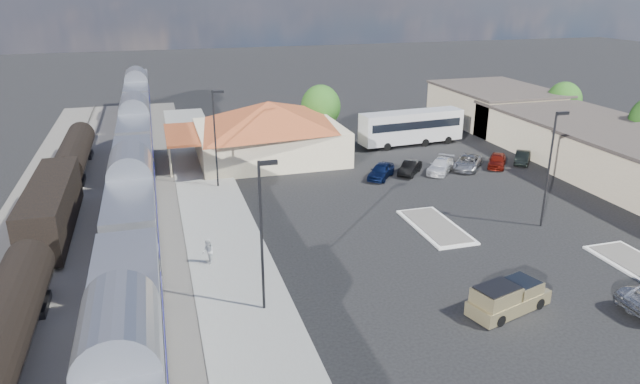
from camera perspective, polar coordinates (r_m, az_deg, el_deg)
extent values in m
plane|color=black|center=(41.68, 7.83, -5.23)|extent=(280.00, 280.00, 0.00)
cube|color=#4C4944|center=(46.03, -21.39, -3.91)|extent=(16.00, 100.00, 0.12)
cube|color=gray|center=(44.07, -9.89, -3.77)|extent=(5.50, 92.00, 0.18)
cube|color=silver|center=(42.71, -18.10, -1.00)|extent=(3.00, 20.00, 5.00)
cube|color=black|center=(43.72, -17.71, -4.37)|extent=(2.20, 16.00, 0.60)
cube|color=silver|center=(62.84, -17.86, 5.62)|extent=(3.00, 20.00, 5.00)
cube|color=black|center=(63.53, -17.60, 3.22)|extent=(2.20, 16.00, 0.60)
cube|color=silver|center=(83.40, -17.74, 9.01)|extent=(3.00, 20.00, 5.00)
cube|color=black|center=(83.92, -17.54, 7.17)|extent=(2.20, 16.00, 0.60)
cylinder|color=black|center=(32.47, -29.01, -11.37)|extent=(2.80, 14.00, 2.80)
cube|color=black|center=(33.37, -28.48, -14.04)|extent=(2.20, 12.00, 0.60)
cube|color=black|center=(46.71, -25.28, -1.29)|extent=(2.80, 14.00, 3.60)
cube|color=black|center=(47.37, -24.94, -3.43)|extent=(2.20, 12.00, 0.60)
cylinder|color=black|center=(61.87, -23.33, 3.81)|extent=(2.80, 14.00, 2.80)
cube|color=black|center=(62.35, -23.10, 2.23)|extent=(2.20, 12.00, 0.60)
cube|color=#BFAB8C|center=(61.43, -5.08, 4.99)|extent=(15.00, 12.00, 3.60)
pyramid|color=#974421|center=(60.70, -5.17, 7.82)|extent=(15.30, 12.24, 2.60)
cube|color=#974421|center=(60.02, -13.71, 5.62)|extent=(3.20, 9.60, 0.25)
cube|color=#C6B28C|center=(70.03, 23.19, 5.49)|extent=(12.00, 18.00, 4.00)
cube|color=#3F3833|center=(69.58, 23.43, 7.20)|extent=(12.40, 18.40, 0.30)
cube|color=#C6B28C|center=(80.96, 17.06, 8.19)|extent=(12.00, 16.00, 4.50)
cube|color=#3F3833|center=(80.54, 17.23, 9.86)|extent=(12.40, 16.40, 0.30)
cube|color=silver|center=(44.94, 11.48, -3.42)|extent=(3.30, 7.50, 0.15)
cube|color=#4C4944|center=(44.90, 11.49, -3.32)|extent=(2.70, 6.90, 0.10)
cylinder|color=black|center=(31.53, -5.87, -4.73)|extent=(0.16, 0.16, 9.00)
cube|color=black|center=(30.07, -5.22, 2.93)|extent=(1.00, 0.25, 0.22)
cylinder|color=black|center=(52.16, -10.43, 5.09)|extent=(0.16, 0.16, 9.00)
cube|color=black|center=(51.29, -10.18, 9.84)|extent=(1.00, 0.25, 0.22)
cylinder|color=black|center=(46.10, 21.88, 1.98)|extent=(0.16, 0.16, 9.00)
cube|color=black|center=(45.37, 23.09, 7.25)|extent=(1.00, 0.25, 0.22)
cylinder|color=#382314|center=(79.94, 22.95, 6.63)|extent=(0.30, 0.30, 2.55)
ellipsoid|color=#1C4F16|center=(79.46, 23.19, 8.37)|extent=(4.41, 4.41, 4.87)
cylinder|color=#382314|center=(68.92, 0.07, 6.36)|extent=(0.30, 0.30, 2.73)
ellipsoid|color=#1C4F16|center=(68.34, 0.07, 8.53)|extent=(4.71, 4.71, 5.21)
cube|color=tan|center=(34.97, 18.33, -10.44)|extent=(5.47, 3.23, 0.84)
cube|color=tan|center=(34.66, 18.45, -9.50)|extent=(2.38, 2.25, 0.89)
cube|color=tan|center=(34.61, 18.46, -9.36)|extent=(2.87, 2.40, 1.03)
cylinder|color=black|center=(35.81, 21.06, -10.36)|extent=(0.72, 0.44, 0.67)
cylinder|color=black|center=(36.66, 18.96, -9.35)|extent=(0.72, 0.44, 0.67)
cylinder|color=black|center=(33.49, 17.56, -12.15)|extent=(0.72, 0.44, 0.67)
cylinder|color=black|center=(34.39, 15.41, -11.00)|extent=(0.72, 0.44, 0.67)
cube|color=white|center=(67.21, 9.11, 6.49)|extent=(12.50, 3.67, 3.49)
cube|color=black|center=(67.12, 9.13, 6.84)|extent=(11.52, 3.63, 0.92)
cylinder|color=black|center=(68.88, 12.66, 5.09)|extent=(0.95, 0.38, 0.92)
cylinder|color=black|center=(70.82, 11.60, 5.57)|extent=(0.95, 0.38, 0.92)
cylinder|color=black|center=(64.88, 6.71, 4.53)|extent=(0.95, 0.38, 0.92)
cylinder|color=black|center=(66.94, 5.76, 5.05)|extent=(0.95, 0.38, 0.92)
imported|color=silver|center=(38.53, -11.14, -5.88)|extent=(0.82, 0.97, 1.77)
imported|color=#0C173D|center=(55.36, 6.12, 2.11)|extent=(4.08, 4.37, 1.46)
imported|color=black|center=(56.90, 8.99, 2.40)|extent=(3.68, 3.88, 1.31)
imported|color=white|center=(58.04, 11.98, 2.58)|extent=(4.58, 4.74, 1.36)
imported|color=gray|center=(59.83, 14.56, 2.90)|extent=(4.98, 5.19, 1.37)
imported|color=maroon|center=(61.26, 17.29, 3.04)|extent=(3.76, 4.25, 1.39)
imported|color=black|center=(63.29, 19.57, 3.26)|extent=(3.50, 3.90, 1.29)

